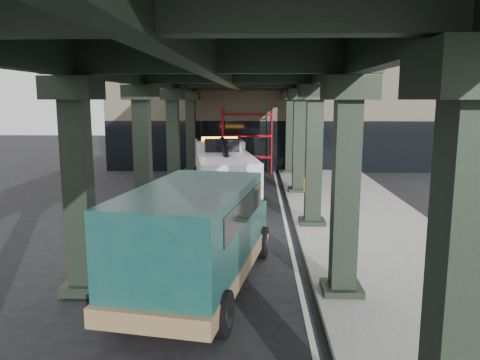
# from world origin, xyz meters

# --- Properties ---
(ground) EXTENTS (90.00, 90.00, 0.00)m
(ground) POSITION_xyz_m (0.00, 0.00, 0.00)
(ground) COLOR black
(ground) RESTS_ON ground
(sidewalk) EXTENTS (5.00, 40.00, 0.15)m
(sidewalk) POSITION_xyz_m (4.50, 2.00, 0.07)
(sidewalk) COLOR gray
(sidewalk) RESTS_ON ground
(lane_stripe) EXTENTS (0.12, 38.00, 0.01)m
(lane_stripe) POSITION_xyz_m (1.70, 2.00, 0.01)
(lane_stripe) COLOR silver
(lane_stripe) RESTS_ON ground
(viaduct) EXTENTS (7.40, 32.00, 6.40)m
(viaduct) POSITION_xyz_m (-0.40, 2.00, 5.46)
(viaduct) COLOR black
(viaduct) RESTS_ON ground
(building) EXTENTS (22.00, 10.00, 8.00)m
(building) POSITION_xyz_m (2.00, 20.00, 4.00)
(building) COLOR #C6B793
(building) RESTS_ON ground
(scaffolding) EXTENTS (3.08, 0.88, 4.00)m
(scaffolding) POSITION_xyz_m (0.00, 14.64, 2.11)
(scaffolding) COLOR red
(scaffolding) RESTS_ON ground
(tow_truck) EXTENTS (3.61, 8.74, 2.79)m
(tow_truck) POSITION_xyz_m (-0.99, 7.52, 1.36)
(tow_truck) COLOR black
(tow_truck) RESTS_ON ground
(towed_van) EXTENTS (3.47, 6.65, 2.57)m
(towed_van) POSITION_xyz_m (-0.76, -3.73, 1.38)
(towed_van) COLOR #12413D
(towed_van) RESTS_ON ground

